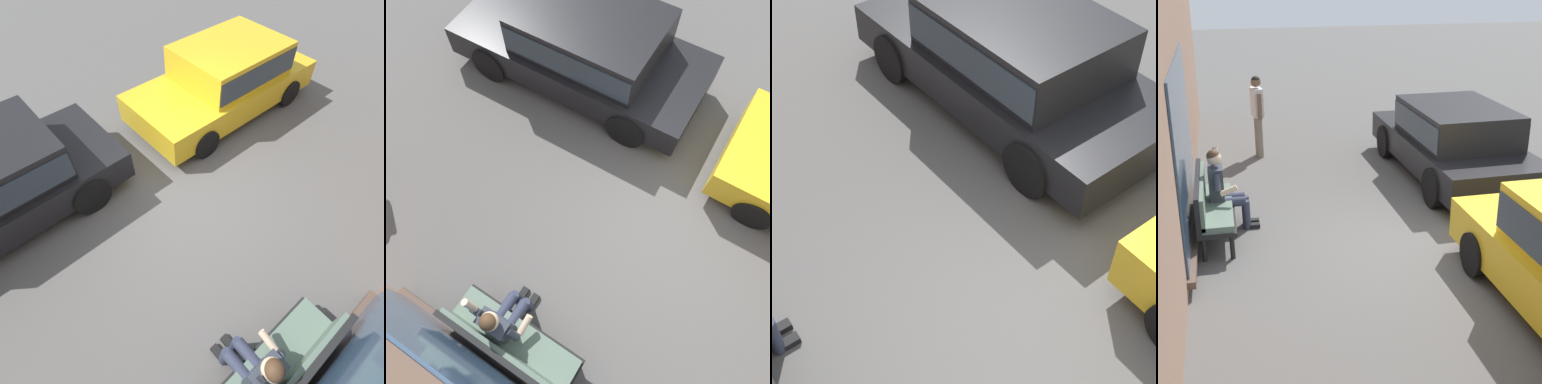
# 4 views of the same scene
# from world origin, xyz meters

# --- Properties ---
(ground_plane) EXTENTS (60.00, 60.00, 0.00)m
(ground_plane) POSITION_xyz_m (0.00, 0.00, 0.00)
(ground_plane) COLOR #565451
(bench) EXTENTS (1.80, 0.55, 0.97)m
(bench) POSITION_xyz_m (1.07, 2.90, 0.54)
(bench) COLOR black
(bench) RESTS_ON ground_plane
(person_on_phone) EXTENTS (0.73, 0.74, 1.31)m
(person_on_phone) POSITION_xyz_m (1.30, 2.68, 0.68)
(person_on_phone) COLOR #2D3347
(person_on_phone) RESTS_ON ground_plane
(parked_car_mid) EXTENTS (4.55, 2.08, 1.43)m
(parked_car_mid) POSITION_xyz_m (2.76, -1.69, 0.79)
(parked_car_mid) COLOR black
(parked_car_mid) RESTS_ON ground_plane
(pedestrian_standing) EXTENTS (0.54, 0.26, 1.73)m
(pedestrian_standing) POSITION_xyz_m (4.87, 1.87, 1.02)
(pedestrian_standing) COLOR gray
(pedestrian_standing) RESTS_ON ground_plane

